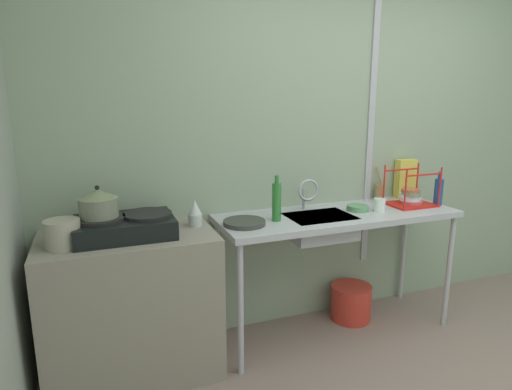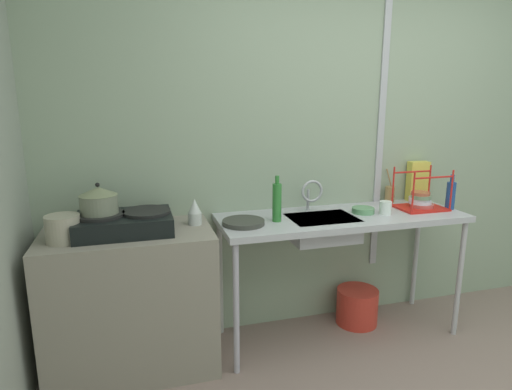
# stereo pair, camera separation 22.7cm
# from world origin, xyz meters

# --- Properties ---
(wall_back) EXTENTS (5.03, 0.10, 2.45)m
(wall_back) POSITION_xyz_m (0.00, 1.74, 1.22)
(wall_back) COLOR #95A68E
(wall_back) RESTS_ON ground
(wall_metal_strip) EXTENTS (0.05, 0.01, 1.96)m
(wall_metal_strip) POSITION_xyz_m (0.19, 1.68, 1.35)
(wall_metal_strip) COLOR #B6B6BF
(counter_concrete) EXTENTS (0.95, 0.55, 0.85)m
(counter_concrete) POSITION_xyz_m (-1.57, 1.41, 0.43)
(counter_concrete) COLOR gray
(counter_concrete) RESTS_ON ground
(counter_sink) EXTENTS (1.62, 0.55, 0.85)m
(counter_sink) POSITION_xyz_m (-0.23, 1.41, 0.79)
(counter_sink) COLOR #B6B6BF
(counter_sink) RESTS_ON ground
(stove) EXTENTS (0.52, 0.37, 0.12)m
(stove) POSITION_xyz_m (-1.58, 1.41, 0.91)
(stove) COLOR black
(stove) RESTS_ON counter_concrete
(pot_on_left_burner) EXTENTS (0.21, 0.21, 0.17)m
(pot_on_left_burner) POSITION_xyz_m (-1.71, 1.41, 1.05)
(pot_on_left_burner) COLOR slate
(pot_on_left_burner) RESTS_ON stove
(pot_beside_stove) EXTENTS (0.18, 0.18, 0.14)m
(pot_beside_stove) POSITION_xyz_m (-1.89, 1.33, 0.92)
(pot_beside_stove) COLOR #A79D8A
(pot_beside_stove) RESTS_ON counter_concrete
(percolator) EXTENTS (0.08, 0.08, 0.16)m
(percolator) POSITION_xyz_m (-1.18, 1.46, 0.93)
(percolator) COLOR silver
(percolator) RESTS_ON counter_concrete
(sink_basin) EXTENTS (0.43, 0.32, 0.14)m
(sink_basin) POSITION_xyz_m (-0.38, 1.39, 0.78)
(sink_basin) COLOR #B6B6BF
(sink_basin) RESTS_ON counter_sink
(faucet) EXTENTS (0.15, 0.08, 0.22)m
(faucet) POSITION_xyz_m (-0.40, 1.52, 0.99)
(faucet) COLOR #B6B6BF
(faucet) RESTS_ON counter_sink
(frying_pan) EXTENTS (0.25, 0.25, 0.03)m
(frying_pan) POSITION_xyz_m (-0.90, 1.38, 0.86)
(frying_pan) COLOR #393A34
(frying_pan) RESTS_ON counter_sink
(dish_rack) EXTENTS (0.32, 0.25, 0.28)m
(dish_rack) POSITION_xyz_m (0.36, 1.41, 0.90)
(dish_rack) COLOR red
(dish_rack) RESTS_ON counter_sink
(cup_by_rack) EXTENTS (0.08, 0.08, 0.09)m
(cup_by_rack) POSITION_xyz_m (0.05, 1.35, 0.89)
(cup_by_rack) COLOR white
(cup_by_rack) RESTS_ON counter_sink
(small_bowl_on_drainboard) EXTENTS (0.15, 0.15, 0.04)m
(small_bowl_on_drainboard) POSITION_xyz_m (-0.07, 1.42, 0.87)
(small_bowl_on_drainboard) COLOR #619A69
(small_bowl_on_drainboard) RESTS_ON counter_sink
(bottle_by_sink) EXTENTS (0.06, 0.06, 0.28)m
(bottle_by_sink) POSITION_xyz_m (-0.68, 1.39, 0.97)
(bottle_by_sink) COLOR #2E7A32
(bottle_by_sink) RESTS_ON counter_sink
(bottle_by_rack) EXTENTS (0.06, 0.06, 0.24)m
(bottle_by_rack) POSITION_xyz_m (0.55, 1.35, 0.95)
(bottle_by_rack) COLOR #1F458D
(bottle_by_rack) RESTS_ON counter_sink
(cereal_box) EXTENTS (0.15, 0.09, 0.29)m
(cereal_box) POSITION_xyz_m (0.49, 1.63, 1.00)
(cereal_box) COLOR #E2D350
(cereal_box) RESTS_ON counter_sink
(utensil_jar) EXTENTS (0.07, 0.09, 0.24)m
(utensil_jar) POSITION_xyz_m (0.27, 1.63, 0.91)
(utensil_jar) COLOR #9A7A48
(utensil_jar) RESTS_ON counter_sink
(bucket_on_floor) EXTENTS (0.29, 0.29, 0.26)m
(bucket_on_floor) POSITION_xyz_m (-0.03, 1.50, 0.13)
(bucket_on_floor) COLOR red
(bucket_on_floor) RESTS_ON ground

